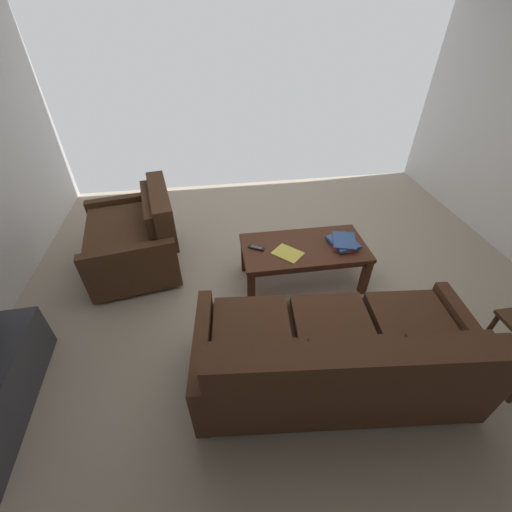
# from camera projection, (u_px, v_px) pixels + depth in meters

# --- Properties ---
(ground_plane) EXTENTS (5.45, 5.13, 0.01)m
(ground_plane) POSITION_uv_depth(u_px,v_px,m) (285.00, 293.00, 3.34)
(ground_plane) COLOR tan
(sofa_main) EXTENTS (2.05, 1.07, 0.85)m
(sofa_main) POSITION_uv_depth(u_px,v_px,m) (336.00, 358.00, 2.31)
(sofa_main) COLOR black
(sofa_main) RESTS_ON ground
(loveseat_near) EXTENTS (1.06, 1.26, 0.86)m
(loveseat_near) POSITION_uv_depth(u_px,v_px,m) (137.00, 237.00, 3.48)
(loveseat_near) COLOR black
(loveseat_near) RESTS_ON ground
(coffee_table) EXTENTS (1.22, 0.62, 0.45)m
(coffee_table) POSITION_uv_depth(u_px,v_px,m) (304.00, 252.00, 3.24)
(coffee_table) COLOR #4C2819
(coffee_table) RESTS_ON ground
(book_stack) EXTENTS (0.30, 0.33, 0.06)m
(book_stack) POSITION_uv_depth(u_px,v_px,m) (343.00, 242.00, 3.19)
(book_stack) COLOR #C63833
(book_stack) RESTS_ON coffee_table
(tv_remote) EXTENTS (0.16, 0.12, 0.02)m
(tv_remote) POSITION_uv_depth(u_px,v_px,m) (256.00, 248.00, 3.16)
(tv_remote) COLOR black
(tv_remote) RESTS_ON coffee_table
(loose_magazine) EXTENTS (0.33, 0.33, 0.01)m
(loose_magazine) POSITION_uv_depth(u_px,v_px,m) (288.00, 253.00, 3.10)
(loose_magazine) COLOR #E0CC4C
(loose_magazine) RESTS_ON coffee_table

